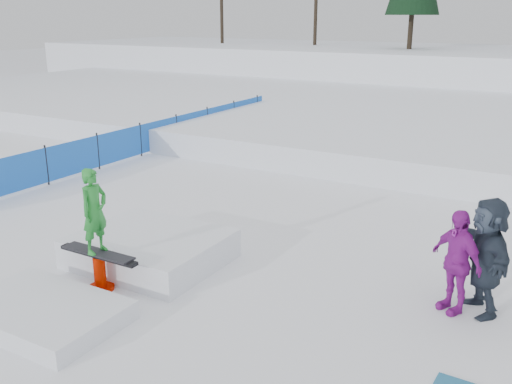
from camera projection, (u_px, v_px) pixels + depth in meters
The scene contains 7 objects.
ground at pixel (175, 276), 10.12m from camera, with size 120.00×120.00×0.00m, color white.
snow_berm at pixel (480, 70), 34.55m from camera, with size 60.00×14.00×2.40m, color white.
snow_midrise at pixel (417, 118), 23.22m from camera, with size 50.00×18.00×0.80m, color white.
safety_fence at pixel (141, 139), 18.52m from camera, with size 0.05×16.00×1.10m.
spectator_purple at pixel (456, 261), 8.72m from camera, with size 0.97×0.41×1.66m, color purple.
spectator_dark at pixel (486, 256), 8.66m from camera, with size 1.73×0.55×1.86m, color #283241.
jib_rail_feature at pixel (124, 261), 10.01m from camera, with size 2.60×4.40×2.11m.
Camera 1 is at (5.86, -7.26, 4.44)m, focal length 40.00 mm.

